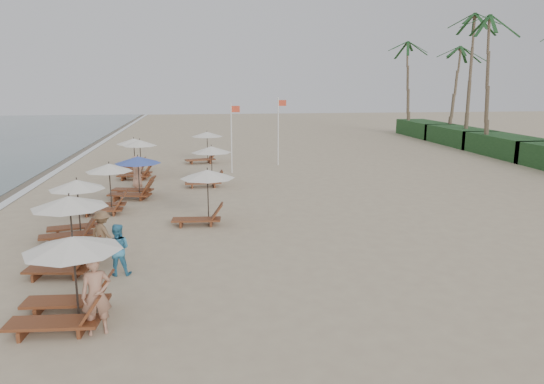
{
  "coord_description": "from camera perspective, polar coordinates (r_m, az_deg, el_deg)",
  "views": [
    {
      "loc": [
        -1.86,
        -14.89,
        5.69
      ],
      "look_at": [
        1.0,
        5.28,
        1.3
      ],
      "focal_mm": 33.68,
      "sensor_mm": 36.0,
      "label": 1
    }
  ],
  "objects": [
    {
      "name": "ground",
      "position": [
        16.05,
        -0.9,
        -8.61
      ],
      "size": [
        160.0,
        160.0,
        0.0
      ],
      "primitive_type": "plane",
      "color": "tan",
      "rests_on": "ground"
    },
    {
      "name": "foam_line",
      "position": [
        27.18,
        -27.97,
        -1.34
      ],
      "size": [
        0.5,
        140.0,
        0.02
      ],
      "primitive_type": "cube",
      "color": "white",
      "rests_on": "ground"
    },
    {
      "name": "lounger_station_0",
      "position": [
        13.3,
        -22.21,
        -9.26
      ],
      "size": [
        2.74,
        2.32,
        2.15
      ],
      "color": "brown",
      "rests_on": "ground"
    },
    {
      "name": "lounger_station_1",
      "position": [
        16.72,
        -22.16,
        -4.31
      ],
      "size": [
        2.57,
        2.27,
        2.37
      ],
      "color": "brown",
      "rests_on": "ground"
    },
    {
      "name": "lounger_station_2",
      "position": [
        20.31,
        -21.42,
        -1.92
      ],
      "size": [
        2.47,
        2.18,
        2.19
      ],
      "color": "brown",
      "rests_on": "ground"
    },
    {
      "name": "lounger_station_3",
      "position": [
        23.74,
        -18.13,
        0.34
      ],
      "size": [
        2.39,
        2.04,
        2.2
      ],
      "color": "brown",
      "rests_on": "ground"
    },
    {
      "name": "lounger_station_4",
      "position": [
        26.46,
        -15.23,
        1.57
      ],
      "size": [
        2.74,
        2.41,
        2.09
      ],
      "color": "brown",
      "rests_on": "ground"
    },
    {
      "name": "lounger_station_5",
      "position": [
        31.78,
        -14.9,
        3.4
      ],
      "size": [
        2.49,
        2.18,
        2.32
      ],
      "color": "brown",
      "rests_on": "ground"
    },
    {
      "name": "lounger_station_6",
      "position": [
        34.37,
        -15.46,
        4.08
      ],
      "size": [
        2.45,
        2.2,
        2.14
      ],
      "color": "brown",
      "rests_on": "ground"
    },
    {
      "name": "inland_station_0",
      "position": [
        20.82,
        -7.76,
        0.08
      ],
      "size": [
        2.7,
        2.24,
        2.22
      ],
      "color": "brown",
      "rests_on": "ground"
    },
    {
      "name": "inland_station_1",
      "position": [
        28.44,
        -7.19,
        3.31
      ],
      "size": [
        2.71,
        2.24,
        2.22
      ],
      "color": "brown",
      "rests_on": "ground"
    },
    {
      "name": "inland_station_2",
      "position": [
        36.95,
        -7.64,
        5.23
      ],
      "size": [
        2.85,
        2.24,
        2.22
      ],
      "color": "brown",
      "rests_on": "ground"
    },
    {
      "name": "beachgoer_near",
      "position": [
        12.54,
        -19.05,
        -10.86
      ],
      "size": [
        0.76,
        0.58,
        1.86
      ],
      "primitive_type": "imported",
      "rotation": [
        0.0,
        0.0,
        0.22
      ],
      "color": "#A57259",
      "rests_on": "ground"
    },
    {
      "name": "beachgoer_mid_a",
      "position": [
        16.02,
        -16.9,
        -6.18
      ],
      "size": [
        0.78,
        0.62,
        1.59
      ],
      "primitive_type": "imported",
      "rotation": [
        0.0,
        0.0,
        3.12
      ],
      "color": "teal",
      "rests_on": "ground"
    },
    {
      "name": "beachgoer_mid_b",
      "position": [
        17.83,
        -18.39,
        -4.45
      ],
      "size": [
        1.15,
        1.1,
        1.57
      ],
      "primitive_type": "imported",
      "rotation": [
        0.0,
        0.0,
        2.44
      ],
      "color": "#826142",
      "rests_on": "ground"
    },
    {
      "name": "beachgoer_far_b",
      "position": [
        28.98,
        -14.87,
        2.2
      ],
      "size": [
        0.71,
        0.95,
        1.76
      ],
      "primitive_type": "imported",
      "rotation": [
        0.0,
        0.0,
        1.38
      ],
      "color": "tan",
      "rests_on": "ground"
    },
    {
      "name": "flag_pole_near",
      "position": [
        32.53,
        -4.5,
        6.44
      ],
      "size": [
        0.6,
        0.08,
        4.45
      ],
      "color": "silver",
      "rests_on": "ground"
    },
    {
      "name": "flag_pole_far",
      "position": [
        35.52,
        0.75,
        7.17
      ],
      "size": [
        0.6,
        0.08,
        4.7
      ],
      "color": "silver",
      "rests_on": "ground"
    }
  ]
}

